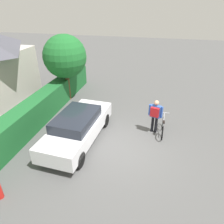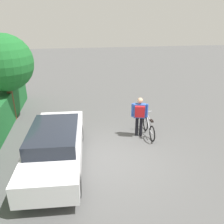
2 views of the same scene
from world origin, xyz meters
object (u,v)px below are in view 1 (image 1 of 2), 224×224
Objects in this scene: bicycle at (163,127)px; tree_kerbside at (65,57)px; parked_car_near at (78,127)px; person_rider at (155,114)px.

tree_kerbside reaches higher than bicycle.
person_rider is at bearing -64.90° from parked_car_near.
bicycle is 0.95× the size of person_rider.
bicycle is 0.40× the size of tree_kerbside.
tree_kerbside reaches higher than person_rider.
parked_car_near is 3.63m from person_rider.
person_rider is 6.40m from tree_kerbside.
parked_car_near is 2.75× the size of person_rider.
bicycle is at bearing -91.66° from person_rider.
tree_kerbside reaches higher than parked_car_near.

